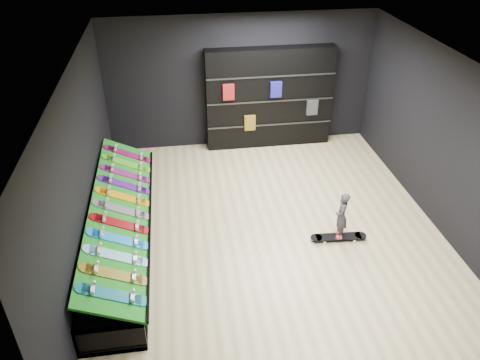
{
  "coord_description": "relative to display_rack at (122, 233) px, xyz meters",
  "views": [
    {
      "loc": [
        -1.49,
        -6.42,
        5.21
      ],
      "look_at": [
        -0.5,
        0.2,
        1.0
      ],
      "focal_mm": 35.0,
      "sensor_mm": 36.0,
      "label": 1
    }
  ],
  "objects": [
    {
      "name": "wall_back",
      "position": [
        2.55,
        3.5,
        1.25
      ],
      "size": [
        6.0,
        0.02,
        3.0
      ],
      "primitive_type": "cube",
      "color": "black",
      "rests_on": "ground"
    },
    {
      "name": "display_board_0",
      "position": [
        0.06,
        -1.9,
        0.49
      ],
      "size": [
        0.93,
        0.22,
        0.5
      ],
      "primitive_type": null,
      "rotation": [
        0.0,
        0.44,
        0.0
      ],
      "color": "#0C8C99",
      "rests_on": "turf_ramp"
    },
    {
      "name": "floor",
      "position": [
        2.55,
        0.0,
        -0.25
      ],
      "size": [
        6.0,
        7.0,
        0.01
      ],
      "primitive_type": "cube",
      "color": "beige",
      "rests_on": "ground"
    },
    {
      "name": "back_shelving",
      "position": [
        3.19,
        3.32,
        0.9
      ],
      "size": [
        2.87,
        0.33,
        2.3
      ],
      "primitive_type": "cube",
      "color": "black",
      "rests_on": "ground"
    },
    {
      "name": "display_board_6",
      "position": [
        0.06,
        0.38,
        0.49
      ],
      "size": [
        0.93,
        0.22,
        0.5
      ],
      "primitive_type": null,
      "rotation": [
        0.0,
        0.44,
        0.0
      ],
      "color": "yellow",
      "rests_on": "turf_ramp"
    },
    {
      "name": "display_board_4",
      "position": [
        0.06,
        -0.38,
        0.49
      ],
      "size": [
        0.93,
        0.22,
        0.5
      ],
      "primitive_type": null,
      "rotation": [
        0.0,
        0.44,
        0.0
      ],
      "color": "red",
      "rests_on": "turf_ramp"
    },
    {
      "name": "turf_ramp",
      "position": [
        0.05,
        0.0,
        0.46
      ],
      "size": [
        0.92,
        4.5,
        0.46
      ],
      "primitive_type": "cube",
      "rotation": [
        0.0,
        0.44,
        0.0
      ],
      "color": "#106913",
      "rests_on": "display_rack"
    },
    {
      "name": "wall_front",
      "position": [
        2.55,
        -3.5,
        1.25
      ],
      "size": [
        6.0,
        0.02,
        3.0
      ],
      "primitive_type": "cube",
      "color": "black",
      "rests_on": "ground"
    },
    {
      "name": "display_board_5",
      "position": [
        0.06,
        0.0,
        0.49
      ],
      "size": [
        0.93,
        0.22,
        0.5
      ],
      "primitive_type": null,
      "rotation": [
        0.0,
        0.44,
        0.0
      ],
      "color": "black",
      "rests_on": "turf_ramp"
    },
    {
      "name": "display_board_7",
      "position": [
        0.06,
        0.76,
        0.49
      ],
      "size": [
        0.93,
        0.22,
        0.5
      ],
      "primitive_type": null,
      "rotation": [
        0.0,
        0.44,
        0.0
      ],
      "color": "purple",
      "rests_on": "turf_ramp"
    },
    {
      "name": "wall_left",
      "position": [
        -0.45,
        0.0,
        1.25
      ],
      "size": [
        0.02,
        7.0,
        3.0
      ],
      "primitive_type": "cube",
      "color": "black",
      "rests_on": "ground"
    },
    {
      "name": "display_board_10",
      "position": [
        0.06,
        1.9,
        0.49
      ],
      "size": [
        0.93,
        0.22,
        0.5
      ],
      "primitive_type": null,
      "rotation": [
        0.0,
        0.44,
        0.0
      ],
      "color": "#E5198C",
      "rests_on": "turf_ramp"
    },
    {
      "name": "display_board_1",
      "position": [
        0.06,
        -1.52,
        0.49
      ],
      "size": [
        0.93,
        0.22,
        0.5
      ],
      "primitive_type": null,
      "rotation": [
        0.0,
        0.44,
        0.0
      ],
      "color": "yellow",
      "rests_on": "turf_ramp"
    },
    {
      "name": "display_rack",
      "position": [
        0.0,
        0.0,
        0.0
      ],
      "size": [
        0.9,
        4.5,
        0.5
      ],
      "primitive_type": null,
      "color": "black",
      "rests_on": "ground"
    },
    {
      "name": "display_board_9",
      "position": [
        0.06,
        1.52,
        0.49
      ],
      "size": [
        0.93,
        0.22,
        0.5
      ],
      "primitive_type": null,
      "rotation": [
        0.0,
        0.44,
        0.0
      ],
      "color": "green",
      "rests_on": "turf_ramp"
    },
    {
      "name": "wall_right",
      "position": [
        5.55,
        0.0,
        1.25
      ],
      "size": [
        0.02,
        7.0,
        3.0
      ],
      "primitive_type": "cube",
      "color": "black",
      "rests_on": "ground"
    },
    {
      "name": "display_board_2",
      "position": [
        0.06,
        -1.14,
        0.49
      ],
      "size": [
        0.93,
        0.22,
        0.5
      ],
      "primitive_type": null,
      "rotation": [
        0.0,
        0.44,
        0.0
      ],
      "color": "#0CB2E5",
      "rests_on": "turf_ramp"
    },
    {
      "name": "floor_skateboard",
      "position": [
        3.68,
        -0.42,
        -0.2
      ],
      "size": [
        0.99,
        0.29,
        0.09
      ],
      "primitive_type": null,
      "rotation": [
        0.0,
        0.0,
        -0.07
      ],
      "color": "black",
      "rests_on": "ground"
    },
    {
      "name": "child",
      "position": [
        3.68,
        -0.42,
        0.1
      ],
      "size": [
        0.2,
        0.23,
        0.52
      ],
      "primitive_type": "imported",
      "rotation": [
        0.0,
        0.0,
        -1.96
      ],
      "color": "black",
      "rests_on": "floor_skateboard"
    },
    {
      "name": "display_board_8",
      "position": [
        0.06,
        1.14,
        0.49
      ],
      "size": [
        0.93,
        0.22,
        0.5
      ],
      "primitive_type": null,
      "rotation": [
        0.0,
        0.44,
        0.0
      ],
      "color": "#2626BF",
      "rests_on": "turf_ramp"
    },
    {
      "name": "display_board_3",
      "position": [
        0.06,
        -0.76,
        0.49
      ],
      "size": [
        0.93,
        0.22,
        0.5
      ],
      "primitive_type": null,
      "rotation": [
        0.0,
        0.44,
        0.0
      ],
      "color": "blue",
      "rests_on": "turf_ramp"
    },
    {
      "name": "ceiling",
      "position": [
        2.55,
        0.0,
        2.75
      ],
      "size": [
        6.0,
        7.0,
        0.01
      ],
      "primitive_type": "cube",
      "color": "white",
      "rests_on": "ground"
    }
  ]
}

